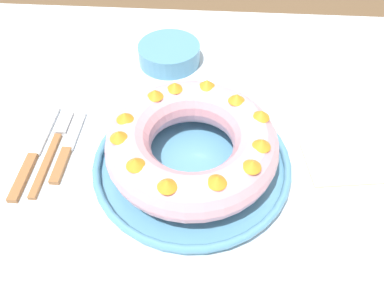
# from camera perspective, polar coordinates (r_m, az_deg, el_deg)

# --- Properties ---
(dining_table) EXTENTS (1.30, 1.04, 0.77)m
(dining_table) POSITION_cam_1_polar(r_m,az_deg,el_deg) (0.68, -2.11, -9.35)
(dining_table) COLOR silver
(dining_table) RESTS_ON ground_plane
(serving_dish) EXTENTS (0.31, 0.31, 0.02)m
(serving_dish) POSITION_cam_1_polar(r_m,az_deg,el_deg) (0.60, -0.00, -2.95)
(serving_dish) COLOR #518EB2
(serving_dish) RESTS_ON dining_table
(bundt_cake) EXTENTS (0.26, 0.26, 0.08)m
(bundt_cake) POSITION_cam_1_polar(r_m,az_deg,el_deg) (0.56, 0.00, 0.06)
(bundt_cake) COLOR #E09EAD
(bundt_cake) RESTS_ON serving_dish
(fork) EXTENTS (0.02, 0.19, 0.01)m
(fork) POSITION_cam_1_polar(r_m,az_deg,el_deg) (0.68, -20.23, -0.06)
(fork) COLOR #936038
(fork) RESTS_ON dining_table
(serving_knife) EXTENTS (0.02, 0.21, 0.01)m
(serving_knife) POSITION_cam_1_polar(r_m,az_deg,el_deg) (0.68, -23.11, -1.75)
(serving_knife) COLOR #936038
(serving_knife) RESTS_ON dining_table
(cake_knife) EXTENTS (0.02, 0.16, 0.01)m
(cake_knife) POSITION_cam_1_polar(r_m,az_deg,el_deg) (0.66, -18.63, -1.08)
(cake_knife) COLOR #936038
(cake_knife) RESTS_ON dining_table
(side_bowl) EXTENTS (0.13, 0.13, 0.04)m
(side_bowl) POSITION_cam_1_polar(r_m,az_deg,el_deg) (0.81, -3.48, 13.57)
(side_bowl) COLOR #518EB2
(side_bowl) RESTS_ON dining_table
(napkin) EXTENTS (0.14, 0.11, 0.00)m
(napkin) POSITION_cam_1_polar(r_m,az_deg,el_deg) (0.67, 22.38, -2.64)
(napkin) COLOR beige
(napkin) RESTS_ON dining_table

